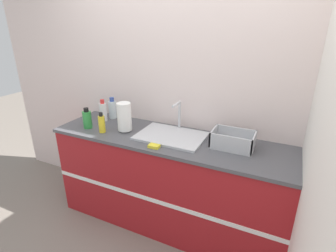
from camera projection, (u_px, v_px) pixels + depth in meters
ground_plane at (155, 240)px, 2.40m from camera, size 12.00×12.00×0.00m
wall_back at (184, 87)px, 2.43m from camera, size 4.53×0.06×2.60m
wall_right at (319, 114)px, 1.72m from camera, size 0.06×2.59×2.60m
counter_cabinet at (169, 182)px, 2.47m from camera, size 2.15×0.61×0.92m
sink at (171, 135)px, 2.31m from camera, size 0.59×0.41×0.28m
paper_towel_roll at (124, 117)px, 2.39m from camera, size 0.13×0.13×0.27m
dish_rack at (233, 141)px, 2.11m from camera, size 0.34×0.22×0.13m
bottle_green at (87, 119)px, 2.48m from camera, size 0.08×0.08×0.20m
bottle_yellow at (102, 124)px, 2.38m from camera, size 0.06×0.06×0.19m
bottle_white_spray at (103, 111)px, 2.66m from camera, size 0.07×0.07×0.22m
bottle_clear at (113, 109)px, 2.74m from camera, size 0.08×0.08×0.22m
sponge at (154, 146)px, 2.12m from camera, size 0.09×0.06×0.02m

